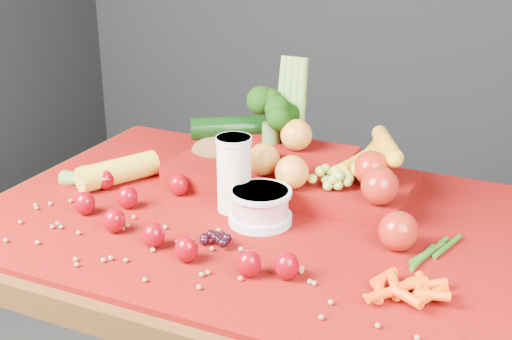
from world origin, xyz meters
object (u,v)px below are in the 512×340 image
at_px(table, 252,262).
at_px(yogurt_bowl, 260,205).
at_px(milk_glass, 234,171).
at_px(produce_mound, 301,164).

height_order(table, yogurt_bowl, yogurt_bowl).
relative_size(table, milk_glass, 7.11).
relative_size(table, yogurt_bowl, 8.85).
xyz_separation_m(table, milk_glass, (-0.04, 0.01, 0.19)).
distance_m(table, milk_glass, 0.19).
xyz_separation_m(milk_glass, yogurt_bowl, (0.07, -0.03, -0.05)).
height_order(milk_glass, produce_mound, produce_mound).
bearing_deg(milk_glass, yogurt_bowl, -23.85).
bearing_deg(table, yogurt_bowl, -39.60).
height_order(table, milk_glass, milk_glass).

